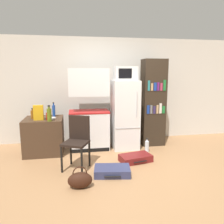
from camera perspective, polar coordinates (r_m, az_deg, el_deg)
name	(u,v)px	position (r m, az deg, el deg)	size (l,w,h in m)	color
ground_plane	(130,172)	(3.88, 4.62, -15.39)	(24.00, 24.00, 0.00)	#A3754C
wall_back	(118,90)	(5.51, 1.70, 5.81)	(6.40, 0.10, 2.51)	beige
side_table	(44,136)	(4.84, -17.28, -5.89)	(0.78, 0.74, 0.74)	#422D1E
kitchen_hutch	(89,113)	(4.81, -6.02, -0.19)	(0.87, 0.54, 1.77)	white
refrigerator	(125,114)	(4.89, 3.35, -0.65)	(0.56, 0.64, 1.51)	white
microwave	(125,73)	(4.80, 3.46, 10.03)	(0.48, 0.38, 0.30)	silver
bookshelf	(153,103)	(5.15, 10.65, 2.38)	(0.52, 0.41, 1.98)	#2D2319
bottle_blue_soda	(54,111)	(4.86, -14.97, 0.36)	(0.06, 0.06, 0.31)	#1E47A3
bottle_olive_oil	(49,115)	(4.41, -16.08, -0.64)	(0.09, 0.09, 0.32)	#566619
bottle_ketchup_red	(48,116)	(4.55, -16.45, -1.03)	(0.06, 0.06, 0.19)	#AD1914
bottle_amber_beer	(33,114)	(4.77, -19.99, -0.57)	(0.08, 0.08, 0.22)	brown
bowl	(53,118)	(4.63, -15.19, -1.56)	(0.12, 0.12, 0.03)	silver
cereal_box	(38,113)	(4.58, -18.67, -0.17)	(0.19, 0.07, 0.30)	gold
chair	(77,137)	(3.91, -9.01, -6.54)	(0.53, 0.53, 0.93)	black
suitcase_large_flat	(136,158)	(4.29, 6.16, -11.88)	(0.65, 0.46, 0.13)	maroon
suitcase_small_flat	(112,171)	(3.76, 0.04, -15.15)	(0.63, 0.44, 0.13)	navy
handbag	(80,180)	(3.38, -8.35, -17.16)	(0.36, 0.20, 0.33)	#33190F
water_bottle_front	(147,146)	(4.79, 9.11, -8.80)	(0.09, 0.09, 0.30)	silver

